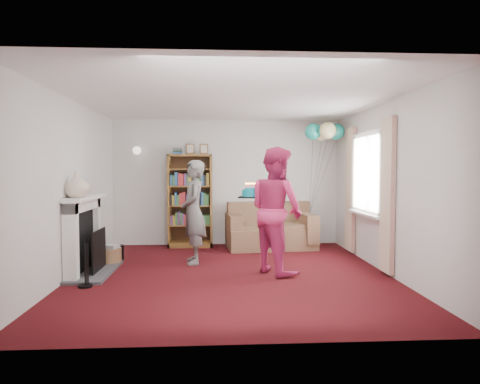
{
  "coord_description": "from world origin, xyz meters",
  "views": [
    {
      "loc": [
        -0.24,
        -6.1,
        1.51
      ],
      "look_at": [
        0.16,
        0.6,
        1.16
      ],
      "focal_mm": 32.0,
      "sensor_mm": 36.0,
      "label": 1
    }
  ],
  "objects": [
    {
      "name": "birthday_cake",
      "position": [
        0.32,
        0.33,
        1.15
      ],
      "size": [
        0.35,
        0.35,
        0.22
      ],
      "rotation": [
        0.0,
        0.0,
        -0.27
      ],
      "color": "black",
      "rests_on": "ground"
    },
    {
      "name": "ground",
      "position": [
        0.0,
        0.0,
        0.0
      ],
      "size": [
        5.0,
        5.0,
        0.0
      ],
      "primitive_type": "plane",
      "color": "#33070E",
      "rests_on": "ground"
    },
    {
      "name": "wicker_basket",
      "position": [
        -1.9,
        0.76,
        0.14
      ],
      "size": [
        0.34,
        0.34,
        0.32
      ],
      "rotation": [
        0.0,
        0.0,
        -0.35
      ],
      "color": "#895F40",
      "rests_on": "ground"
    },
    {
      "name": "person_striped",
      "position": [
        -0.58,
        0.77,
        0.83
      ],
      "size": [
        0.47,
        0.65,
        1.66
      ],
      "primitive_type": "imported",
      "rotation": [
        0.0,
        0.0,
        -1.44
      ],
      "color": "black",
      "rests_on": "ground"
    },
    {
      "name": "sofa",
      "position": [
        0.84,
        2.07,
        0.33
      ],
      "size": [
        1.65,
        0.87,
        0.87
      ],
      "rotation": [
        0.0,
        0.0,
        0.1
      ],
      "color": "brown",
      "rests_on": "ground"
    },
    {
      "name": "fireplace",
      "position": [
        -2.09,
        0.19,
        0.51
      ],
      "size": [
        0.55,
        1.8,
        1.12
      ],
      "color": "#3F3F42",
      "rests_on": "ground"
    },
    {
      "name": "ceiling",
      "position": [
        0.0,
        0.0,
        2.5
      ],
      "size": [
        4.5,
        5.0,
        0.01
      ],
      "primitive_type": "cube",
      "color": "white",
      "rests_on": "wall_back"
    },
    {
      "name": "person_magenta",
      "position": [
        0.66,
        0.07,
        0.92
      ],
      "size": [
        1.05,
        1.12,
        1.84
      ],
      "primitive_type": "imported",
      "rotation": [
        0.0,
        0.0,
        2.09
      ],
      "color": "#B22353",
      "rests_on": "ground"
    },
    {
      "name": "mantel_vase",
      "position": [
        -2.12,
        -0.15,
        1.3
      ],
      "size": [
        0.44,
        0.44,
        0.35
      ],
      "primitive_type": "imported",
      "rotation": [
        0.0,
        0.0,
        -0.39
      ],
      "color": "beige",
      "rests_on": "fireplace"
    },
    {
      "name": "balloons",
      "position": [
        1.82,
        1.83,
        2.22
      ],
      "size": [
        0.75,
        0.75,
        1.72
      ],
      "color": "#3F3F3F",
      "rests_on": "ground"
    },
    {
      "name": "bookcase",
      "position": [
        -0.71,
        2.3,
        0.89
      ],
      "size": [
        0.85,
        0.42,
        2.01
      ],
      "color": "#472B14",
      "rests_on": "ground"
    },
    {
      "name": "window_bay",
      "position": [
        2.21,
        0.6,
        1.2
      ],
      "size": [
        0.14,
        2.02,
        2.2
      ],
      "color": "white",
      "rests_on": "ground"
    },
    {
      "name": "wall_back",
      "position": [
        0.0,
        2.51,
        1.25
      ],
      "size": [
        4.5,
        0.02,
        2.5
      ],
      "primitive_type": "cube",
      "color": "silver",
      "rests_on": "ground"
    },
    {
      "name": "wall_right",
      "position": [
        2.26,
        0.0,
        1.25
      ],
      "size": [
        0.02,
        5.0,
        2.5
      ],
      "primitive_type": "cube",
      "color": "silver",
      "rests_on": "ground"
    },
    {
      "name": "wall_left",
      "position": [
        -2.26,
        0.0,
        1.25
      ],
      "size": [
        0.02,
        5.0,
        2.5
      ],
      "primitive_type": "cube",
      "color": "silver",
      "rests_on": "ground"
    },
    {
      "name": "wall_sconce",
      "position": [
        -1.75,
        2.36,
        1.88
      ],
      "size": [
        0.16,
        0.23,
        0.16
      ],
      "color": "gold",
      "rests_on": "ground"
    }
  ]
}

